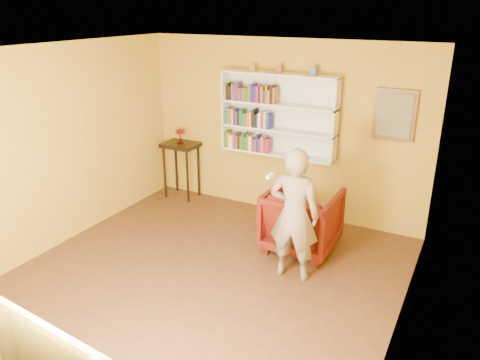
% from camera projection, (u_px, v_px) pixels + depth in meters
% --- Properties ---
extents(room_shell, '(5.30, 5.80, 2.88)m').
position_uv_depth(room_shell, '(193.00, 208.00, 5.22)').
color(room_shell, '#422715').
rests_on(room_shell, ground).
extents(bookshelf, '(1.80, 0.29, 1.23)m').
position_uv_depth(bookshelf, '(280.00, 115.00, 7.01)').
color(bookshelf, white).
rests_on(bookshelf, room_shell).
extents(books_row_lower, '(0.76, 0.18, 0.26)m').
position_uv_depth(books_row_lower, '(247.00, 142.00, 7.29)').
color(books_row_lower, '#176B25').
rests_on(books_row_lower, bookshelf).
extents(books_row_middle, '(0.77, 0.18, 0.27)m').
position_uv_depth(books_row_middle, '(249.00, 118.00, 7.15)').
color(books_row_middle, '#176B25').
rests_on(books_row_middle, bookshelf).
extents(books_row_upper, '(0.85, 0.19, 0.27)m').
position_uv_depth(books_row_upper, '(251.00, 93.00, 7.00)').
color(books_row_upper, '#C45C27').
rests_on(books_row_upper, bookshelf).
extents(ornament_left, '(0.07, 0.07, 0.10)m').
position_uv_depth(ornament_left, '(253.00, 68.00, 6.91)').
color(ornament_left, olive).
rests_on(ornament_left, bookshelf).
extents(ornament_centre, '(0.08, 0.08, 0.11)m').
position_uv_depth(ornament_centre, '(279.00, 69.00, 6.72)').
color(ornament_centre, '#AE413A').
rests_on(ornament_centre, bookshelf).
extents(ornament_right, '(0.08, 0.08, 0.11)m').
position_uv_depth(ornament_right, '(314.00, 71.00, 6.49)').
color(ornament_right, slate).
rests_on(ornament_right, bookshelf).
extents(framed_painting, '(0.55, 0.05, 0.70)m').
position_uv_depth(framed_painting, '(395.00, 115.00, 6.27)').
color(framed_painting, brown).
rests_on(framed_painting, room_shell).
extents(console_table, '(0.59, 0.45, 0.96)m').
position_uv_depth(console_table, '(181.00, 153.00, 7.91)').
color(console_table, black).
rests_on(console_table, ground).
extents(ruby_lustre, '(0.15, 0.15, 0.24)m').
position_uv_depth(ruby_lustre, '(180.00, 133.00, 7.79)').
color(ruby_lustre, maroon).
rests_on(ruby_lustre, console_table).
extents(armchair, '(0.92, 0.94, 0.85)m').
position_uv_depth(armchair, '(302.00, 220.00, 6.29)').
color(armchair, '#440704').
rests_on(armchair, ground).
extents(person, '(0.63, 0.45, 1.65)m').
position_uv_depth(person, '(294.00, 215.00, 5.49)').
color(person, '#786758').
rests_on(person, ground).
extents(game_remote, '(0.04, 0.15, 0.04)m').
position_uv_depth(game_remote, '(270.00, 176.00, 5.18)').
color(game_remote, white).
rests_on(game_remote, person).
extents(television, '(1.21, 0.28, 0.69)m').
position_uv_depth(television, '(67.00, 357.00, 3.21)').
color(television, black).
rests_on(television, tv_cabinet).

